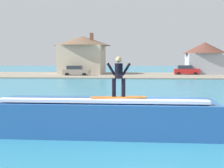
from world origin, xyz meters
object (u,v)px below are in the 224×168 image
Objects in this scene: car_near_shore at (76,71)px; house_with_chimney at (82,53)px; house_gabled_white at (205,57)px; wave_crest at (105,116)px; surfboard at (118,97)px; car_far_shore at (186,70)px; surfer at (119,74)px.

house_with_chimney is at bearing 89.96° from car_near_shore.
house_gabled_white is at bearing 2.73° from house_with_chimney.
wave_crest is 4.05× the size of surfboard.
car_far_shore is (19.37, 4.68, 0.00)m from car_near_shore.
car_far_shore is 0.55× the size of house_gabled_white.
house_gabled_white is (23.12, 1.10, -0.71)m from house_with_chimney.
house_with_chimney is (0.00, 6.35, 3.15)m from car_near_shore.
house_with_chimney is at bearing 101.15° from wave_crest.
car_near_shore is 24.42m from house_gabled_white.
surfer is at bearing -38.43° from wave_crest.
house_with_chimney is (-10.07, 51.09, 3.38)m from wave_crest.
wave_crest is 2.01× the size of car_far_shore.
house_gabled_white is (12.44, 52.68, 0.92)m from surfer.
surfboard is 0.21× the size of house_with_chimney.
house_with_chimney reaches higher than car_far_shore.
car_near_shore is (-10.07, 44.74, 0.23)m from wave_crest.
surfer is 52.70m from house_with_chimney.
car_far_shore is at bearing 80.14° from surfer.
house_with_chimney reaches higher than house_gabled_white.
wave_crest is at bearing -77.31° from car_near_shore.
house_with_chimney reaches higher than wave_crest.
surfer is at bearing -99.86° from car_far_shore.
car_near_shore is at bearing 102.69° from wave_crest.
car_near_shore reaches higher than surfboard.
surfboard is at bearing -76.72° from car_near_shore.
house_gabled_white is (3.76, 2.77, 2.44)m from car_far_shore.
wave_crest is at bearing -100.65° from car_far_shore.
surfboard is at bearing -148.78° from surfer.
surfer is 46.50m from car_near_shore.
house_gabled_white is (13.05, 52.19, 2.67)m from wave_crest.
surfer is 50.68m from car_far_shore.
car_far_shore is 19.69m from house_with_chimney.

